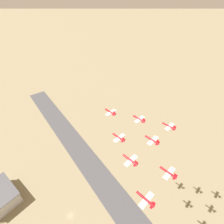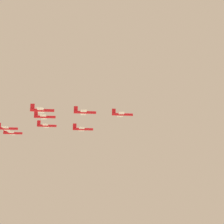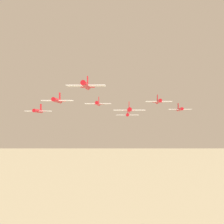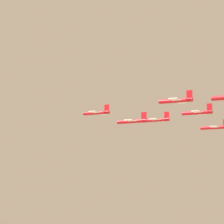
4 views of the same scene
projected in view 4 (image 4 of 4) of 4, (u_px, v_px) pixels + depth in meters
name	position (u px, v px, depth m)	size (l,w,h in m)	color
jet_0	(97.00, 113.00, 142.94)	(7.71, 7.27, 2.58)	red
jet_1	(133.00, 121.00, 129.05)	(7.71, 7.27, 2.58)	red
jet_2	(157.00, 120.00, 144.12)	(7.71, 7.27, 2.58)	red
jet_3	(177.00, 100.00, 116.13)	(7.71, 7.27, 2.58)	red
jet_4	(198.00, 112.00, 130.81)	(7.71, 7.27, 2.58)	red
jet_5	(215.00, 127.00, 145.28)	(7.71, 7.27, 2.58)	red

